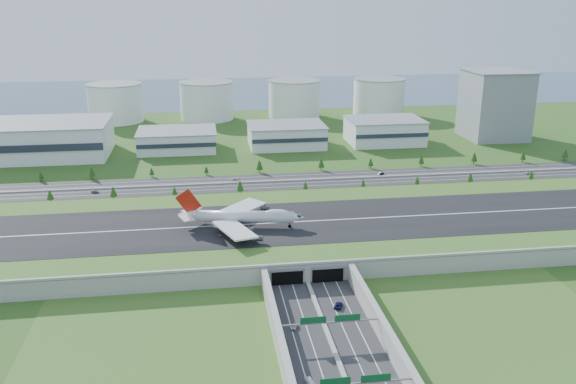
{
  "coord_description": "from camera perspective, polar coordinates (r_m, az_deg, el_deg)",
  "views": [
    {
      "loc": [
        -40.78,
        -276.07,
        114.41
      ],
      "look_at": [
        4.06,
        35.0,
        12.35
      ],
      "focal_mm": 38.0,
      "sensor_mm": 36.0,
      "label": 1
    }
  ],
  "objects": [
    {
      "name": "car_4",
      "position": [
        385.99,
        -17.6,
        0.02
      ],
      "size": [
        4.96,
        2.84,
        1.59
      ],
      "primitive_type": "imported",
      "rotation": [
        0.0,
        0.0,
        1.35
      ],
      "color": "#545358",
      "rests_on": "ground"
    },
    {
      "name": "car_2",
      "position": [
        238.37,
        4.75,
        -10.51
      ],
      "size": [
        4.83,
        6.34,
        1.6
      ],
      "primitive_type": "imported",
      "rotation": [
        0.0,
        0.0,
        2.71
      ],
      "color": "#0C1240",
      "rests_on": "ground"
    },
    {
      "name": "sign_gantry_near",
      "position": [
        214.43,
        3.98,
        -12.13
      ],
      "size": [
        38.7,
        0.7,
        9.8
      ],
      "color": "gray",
      "rests_on": "ground"
    },
    {
      "name": "tree_row",
      "position": [
        392.3,
        -0.53,
        1.74
      ],
      "size": [
        501.53,
        48.63,
        8.44
      ],
      "color": "#3D2819",
      "rests_on": "ground"
    },
    {
      "name": "fuel_tank_b",
      "position": [
        594.05,
        -7.62,
        8.45
      ],
      "size": [
        50.0,
        50.0,
        35.0
      ],
      "primitive_type": "cylinder",
      "color": "white",
      "rests_on": "ground"
    },
    {
      "name": "boeing_747",
      "position": [
        292.15,
        -4.41,
        -2.28
      ],
      "size": [
        61.24,
        57.38,
        19.09
      ],
      "rotation": [
        0.0,
        0.0,
        -0.19
      ],
      "color": "silver",
      "rests_on": "airfield_deck"
    },
    {
      "name": "hangar_mid_c",
      "position": [
        499.48,
        9.01,
        5.64
      ],
      "size": [
        58.0,
        42.0,
        19.0
      ],
      "primitive_type": "cube",
      "color": "silver",
      "rests_on": "ground"
    },
    {
      "name": "car_7",
      "position": [
        396.24,
        -5.06,
        1.27
      ],
      "size": [
        5.25,
        2.3,
        1.5
      ],
      "primitive_type": "imported",
      "rotation": [
        0.0,
        0.0,
        -1.61
      ],
      "color": "white",
      "rests_on": "ground"
    },
    {
      "name": "fuel_tank_a",
      "position": [
        599.29,
        -15.84,
        8.01
      ],
      "size": [
        50.0,
        50.0,
        35.0
      ],
      "primitive_type": "cylinder",
      "color": "white",
      "rests_on": "ground"
    },
    {
      "name": "bay_water",
      "position": [
        765.76,
        -5.12,
        9.33
      ],
      "size": [
        1200.0,
        260.0,
        0.06
      ],
      "primitive_type": "cube",
      "color": "#38516B",
      "rests_on": "ground"
    },
    {
      "name": "sign_gantry_far",
      "position": [
        185.83,
        6.33,
        -17.46
      ],
      "size": [
        38.7,
        0.7,
        9.8
      ],
      "color": "gray",
      "rests_on": "ground"
    },
    {
      "name": "office_tower",
      "position": [
        536.13,
        18.79,
        7.71
      ],
      "size": [
        46.0,
        46.0,
        55.0
      ],
      "primitive_type": "cube",
      "color": "gray",
      "rests_on": "ground"
    },
    {
      "name": "ground",
      "position": [
        301.61,
        0.19,
        -4.3
      ],
      "size": [
        1200.0,
        1200.0,
        0.0
      ],
      "primitive_type": "plane",
      "color": "#1F4716",
      "rests_on": "ground"
    },
    {
      "name": "car_1",
      "position": [
        196.83,
        2.03,
        -17.26
      ],
      "size": [
        2.96,
        4.58,
        1.43
      ],
      "primitive_type": "imported",
      "rotation": [
        0.0,
        0.0,
        0.37
      ],
      "color": "white",
      "rests_on": "ground"
    },
    {
      "name": "airfield_deck",
      "position": [
        299.99,
        0.19,
        -3.58
      ],
      "size": [
        520.0,
        100.0,
        9.2
      ],
      "color": "gray",
      "rests_on": "ground"
    },
    {
      "name": "fuel_tank_d",
      "position": [
        619.49,
        8.49,
        8.8
      ],
      "size": [
        50.0,
        50.0,
        35.0
      ],
      "primitive_type": "cylinder",
      "color": "white",
      "rests_on": "ground"
    },
    {
      "name": "underpass_road",
      "position": [
        212.57,
        4.21,
        -13.54
      ],
      "size": [
        38.8,
        120.4,
        8.0
      ],
      "color": "#28282B",
      "rests_on": "ground"
    },
    {
      "name": "hangar_west",
      "position": [
        489.56,
        -23.38,
        4.49
      ],
      "size": [
        120.0,
        60.0,
        25.0
      ],
      "primitive_type": "cube",
      "color": "silver",
      "rests_on": "ground"
    },
    {
      "name": "car_6",
      "position": [
        437.69,
        21.66,
        1.66
      ],
      "size": [
        5.42,
        2.9,
        1.45
      ],
      "primitive_type": "imported",
      "rotation": [
        0.0,
        0.0,
        1.47
      ],
      "color": "silver",
      "rests_on": "ground"
    },
    {
      "name": "fuel_tank_c",
      "position": [
        600.92,
        0.6,
        8.71
      ],
      "size": [
        50.0,
        50.0,
        35.0
      ],
      "primitive_type": "cylinder",
      "color": "white",
      "rests_on": "ground"
    },
    {
      "name": "hangar_mid_b",
      "position": [
        482.46,
        -0.16,
        5.31
      ],
      "size": [
        58.0,
        42.0,
        17.0
      ],
      "primitive_type": "cube",
      "color": "silver",
      "rests_on": "ground"
    },
    {
      "name": "car_5",
      "position": [
        410.61,
        8.7,
        1.72
      ],
      "size": [
        4.44,
        2.49,
        1.38
      ],
      "primitive_type": "imported",
      "rotation": [
        0.0,
        0.0,
        -1.31
      ],
      "color": "black",
      "rests_on": "ground"
    },
    {
      "name": "north_expressway",
      "position": [
        390.42,
        -1.85,
        0.95
      ],
      "size": [
        560.0,
        36.0,
        0.12
      ],
      "primitive_type": "cube",
      "color": "#28282B",
      "rests_on": "ground"
    },
    {
      "name": "hangar_mid_a",
      "position": [
        478.56,
        -10.33,
        4.79
      ],
      "size": [
        58.0,
        42.0,
        15.0
      ],
      "primitive_type": "cube",
      "color": "silver",
      "rests_on": "ground"
    },
    {
      "name": "car_0",
      "position": [
        224.01,
        0.64,
        -12.47
      ],
      "size": [
        3.23,
        4.62,
        1.46
      ],
      "primitive_type": "imported",
      "rotation": [
        0.0,
        0.0,
        -0.39
      ],
      "color": "#A7A8AC",
      "rests_on": "ground"
    }
  ]
}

